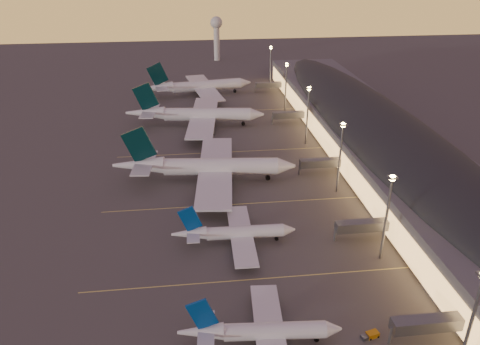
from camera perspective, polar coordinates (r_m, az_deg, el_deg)
name	(u,v)px	position (r m, az deg, el deg)	size (l,w,h in m)	color
ground	(252,268)	(129.26, 1.53, -11.50)	(700.00, 700.00, 0.00)	#413F3C
airliner_narrow_south	(261,332)	(106.80, 2.52, -18.81)	(35.81, 32.06, 12.79)	silver
airliner_narrow_north	(234,233)	(137.10, -0.70, -7.36)	(36.17, 32.22, 12.95)	silver
airliner_wide_near	(205,167)	(172.23, -4.29, 0.69)	(67.26, 61.59, 21.51)	silver
airliner_wide_mid	(195,115)	(228.42, -5.46, 7.04)	(66.88, 61.35, 21.40)	silver
airliner_wide_far	(198,86)	(277.99, -5.19, 10.41)	(64.95, 59.81, 20.81)	silver
terminal_building	(375,133)	(202.91, 16.12, 4.67)	(56.35, 255.00, 17.46)	#515156
light_masts	(321,121)	(184.80, 9.83, 6.17)	(2.20, 217.20, 25.90)	slate
radar_tower	(216,31)	(367.03, -2.88, 16.84)	(9.00, 9.00, 32.50)	silver
lane_markings	(236,197)	(162.63, -0.49, -3.02)	(90.00, 180.36, 0.00)	#D8C659
baggage_tug_b	(370,335)	(113.62, 15.61, -18.56)	(4.41, 2.64, 1.23)	#C4780B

